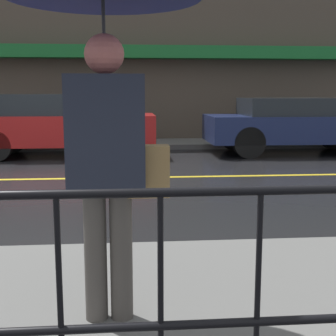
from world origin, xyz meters
TOP-DOWN VIEW (x-y plane):
  - ground_plane at (0.00, 0.00)m, footprint 80.00×80.00m
  - sidewalk_far at (0.00, 4.83)m, footprint 28.00×1.70m
  - lane_marking at (0.00, 0.00)m, footprint 25.20×0.12m
  - building_storefront at (0.00, 5.81)m, footprint 28.00×0.85m
  - pedestrian at (1.70, -5.41)m, footprint 1.08×1.08m
  - car_red at (0.27, 2.96)m, footprint 4.26×1.71m
  - car_navy at (5.83, 2.96)m, footprint 4.27×1.74m

SIDE VIEW (x-z plane):
  - ground_plane at x=0.00m, z-range 0.00..0.00m
  - lane_marking at x=0.00m, z-range 0.00..0.01m
  - sidewalk_far at x=0.00m, z-range 0.00..0.13m
  - car_navy at x=5.83m, z-range 0.04..1.39m
  - car_red at x=0.27m, z-range 0.03..1.47m
  - pedestrian at x=1.70m, z-range 0.76..2.85m
  - building_storefront at x=0.00m, z-range -0.04..6.61m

